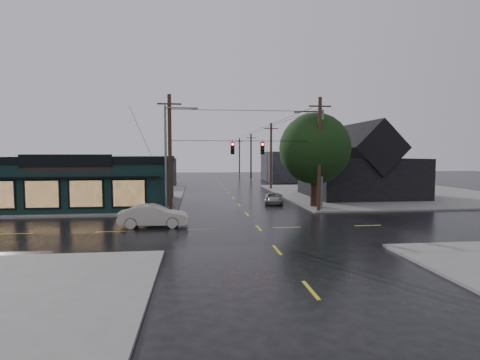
{
  "coord_description": "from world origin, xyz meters",
  "views": [
    {
      "loc": [
        -4.3,
        -25.52,
        5.18
      ],
      "look_at": [
        -0.74,
        4.9,
        3.04
      ],
      "focal_mm": 28.0,
      "sensor_mm": 36.0,
      "label": 1
    }
  ],
  "objects": [
    {
      "name": "sedan_cream",
      "position": [
        -7.35,
        1.34,
        0.8
      ],
      "size": [
        4.86,
        1.78,
        1.59
      ],
      "primitive_type": "imported",
      "rotation": [
        0.0,
        0.0,
        1.55
      ],
      "color": "#B6B29F",
      "rests_on": "ground"
    },
    {
      "name": "sidewalk_ne",
      "position": [
        20.0,
        20.0,
        0.07
      ],
      "size": [
        28.0,
        28.0,
        0.15
      ],
      "primitive_type": "cube",
      "color": "slate",
      "rests_on": "ground"
    },
    {
      "name": "utility_pole_far_a",
      "position": [
        6.5,
        28.0,
        0.0
      ],
      "size": [
        2.0,
        0.32,
        9.65
      ],
      "primitive_type": null,
      "color": "black",
      "rests_on": "ground"
    },
    {
      "name": "utility_pole_ne",
      "position": [
        6.5,
        6.5,
        0.0
      ],
      "size": [
        2.0,
        0.32,
        10.15
      ],
      "primitive_type": null,
      "color": "black",
      "rests_on": "ground"
    },
    {
      "name": "utility_pole_far_b",
      "position": [
        6.5,
        48.0,
        0.0
      ],
      "size": [
        2.0,
        0.32,
        9.15
      ],
      "primitive_type": null,
      "color": "black",
      "rests_on": "ground"
    },
    {
      "name": "sidewalk_nw",
      "position": [
        -20.0,
        20.0,
        0.07
      ],
      "size": [
        28.0,
        28.0,
        0.15
      ],
      "primitive_type": "cube",
      "color": "slate",
      "rests_on": "ground"
    },
    {
      "name": "streetlight_ne",
      "position": [
        7.0,
        7.2,
        0.0
      ],
      "size": [
        5.4,
        0.3,
        9.15
      ],
      "primitive_type": null,
      "color": "slate",
      "rests_on": "ground"
    },
    {
      "name": "ne_building",
      "position": [
        15.0,
        17.0,
        4.47
      ],
      "size": [
        12.6,
        11.6,
        8.75
      ],
      "color": "black",
      "rests_on": "ground"
    },
    {
      "name": "bg_building_west",
      "position": [
        -14.0,
        40.0,
        2.2
      ],
      "size": [
        12.0,
        10.0,
        4.4
      ],
      "primitive_type": "cube",
      "color": "#3C322B",
      "rests_on": "ground"
    },
    {
      "name": "ground_plane",
      "position": [
        0.0,
        0.0,
        0.0
      ],
      "size": [
        160.0,
        160.0,
        0.0
      ],
      "primitive_type": "plane",
      "color": "black"
    },
    {
      "name": "utility_pole_nw",
      "position": [
        -6.5,
        6.5,
        0.0
      ],
      "size": [
        2.0,
        0.32,
        10.15
      ],
      "primitive_type": null,
      "color": "black",
      "rests_on": "ground"
    },
    {
      "name": "pizza_shop",
      "position": [
        -15.0,
        12.94,
        2.56
      ],
      "size": [
        16.3,
        12.34,
        4.9
      ],
      "color": "black",
      "rests_on": "ground"
    },
    {
      "name": "corner_tree",
      "position": [
        7.0,
        9.35,
        5.68
      ],
      "size": [
        6.83,
        6.83,
        8.97
      ],
      "color": "black",
      "rests_on": "ground"
    },
    {
      "name": "span_signal_assembly",
      "position": [
        0.1,
        6.5,
        5.7
      ],
      "size": [
        13.0,
        0.48,
        1.23
      ],
      "color": "black",
      "rests_on": "ground"
    },
    {
      "name": "bg_building_east",
      "position": [
        16.0,
        45.0,
        2.8
      ],
      "size": [
        14.0,
        12.0,
        5.6
      ],
      "primitive_type": "cube",
      "color": "black",
      "rests_on": "ground"
    },
    {
      "name": "utility_pole_far_c",
      "position": [
        6.5,
        68.0,
        0.0
      ],
      "size": [
        2.0,
        0.32,
        9.15
      ],
      "primitive_type": null,
      "color": "black",
      "rests_on": "ground"
    },
    {
      "name": "streetlight_nw",
      "position": [
        -6.8,
        5.8,
        0.0
      ],
      "size": [
        5.4,
        0.3,
        9.15
      ],
      "primitive_type": null,
      "color": "slate",
      "rests_on": "ground"
    },
    {
      "name": "suv_silver",
      "position": [
        3.76,
        12.75,
        0.56
      ],
      "size": [
        2.63,
        4.3,
        1.11
      ],
      "primitive_type": "imported",
      "rotation": [
        0.0,
        0.0,
        -0.21
      ],
      "color": "#9C9990",
      "rests_on": "ground"
    }
  ]
}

